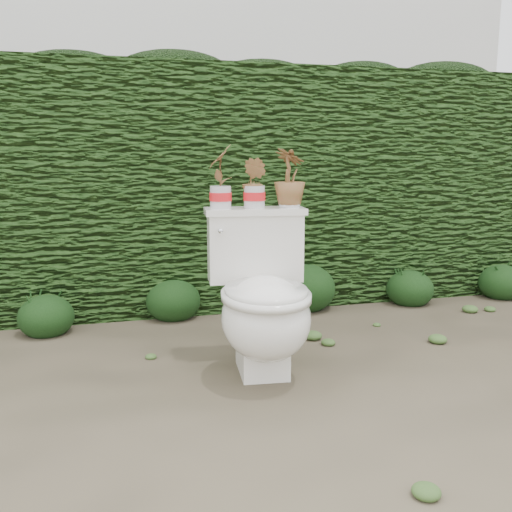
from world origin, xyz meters
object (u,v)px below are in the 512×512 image
object	(u,v)px
potted_plant_center	(254,184)
potted_plant_left	(220,178)
toilet	(263,302)
potted_plant_right	(290,180)

from	to	relation	value
potted_plant_center	potted_plant_left	bearing A→B (deg)	-129.55
toilet	potted_plant_right	size ratio (longest dim) A/B	2.78
toilet	potted_plant_left	distance (m)	0.64
toilet	potted_plant_right	bearing A→B (deg)	53.68
toilet	potted_plant_left	size ratio (longest dim) A/B	2.62
potted_plant_center	toilet	bearing A→B (deg)	-38.91
toilet	potted_plant_left	world-z (taller)	potted_plant_left
potted_plant_center	potted_plant_right	distance (m)	0.18
potted_plant_center	potted_plant_right	bearing A→B (deg)	50.45
potted_plant_left	potted_plant_center	distance (m)	0.17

